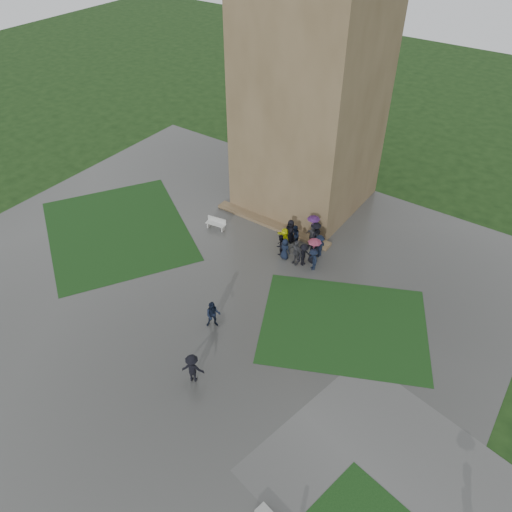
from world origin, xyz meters
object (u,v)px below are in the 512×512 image
Objects in this scene: pedestrian_mid at (213,315)px; pedestrian_near at (193,368)px; tower at (313,80)px; bench at (216,223)px.

pedestrian_near is (1.47, -3.42, 0.02)m from pedestrian_mid.
tower is 11.39m from bench.
pedestrian_near reaches higher than pedestrian_mid.
pedestrian_near is (4.06, -17.56, -8.12)m from tower.
pedestrian_near is at bearing -76.98° from tower.
tower is 10.42× the size of pedestrian_near.
bench is 0.87× the size of pedestrian_mid.
bench is 0.85× the size of pedestrian_near.
pedestrian_near is (7.07, -10.68, 0.44)m from bench.
bench is at bearing -81.78° from pedestrian_near.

